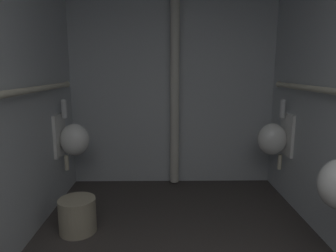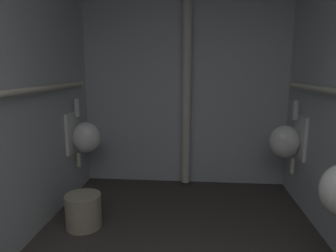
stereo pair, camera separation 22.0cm
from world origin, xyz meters
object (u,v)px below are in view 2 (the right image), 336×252
object	(u,v)px
urinal_right_far	(287,141)
standpipe_back_wall	(187,72)
urinal_left_mid	(84,137)
waste_bin	(83,211)

from	to	relation	value
urinal_right_far	standpipe_back_wall	size ratio (longest dim) A/B	0.28
urinal_right_far	standpipe_back_wall	bearing A→B (deg)	156.87
urinal_left_mid	standpipe_back_wall	bearing A→B (deg)	21.90
standpipe_back_wall	waste_bin	world-z (taller)	standpipe_back_wall
urinal_left_mid	urinal_right_far	xyz separation A→B (m)	(2.12, -0.01, 0.00)
urinal_right_far	standpipe_back_wall	world-z (taller)	standpipe_back_wall
urinal_left_mid	urinal_right_far	world-z (taller)	same
urinal_right_far	waste_bin	size ratio (longest dim) A/B	2.40
urinal_left_mid	waste_bin	world-z (taller)	urinal_left_mid
urinal_left_mid	standpipe_back_wall	distance (m)	1.35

